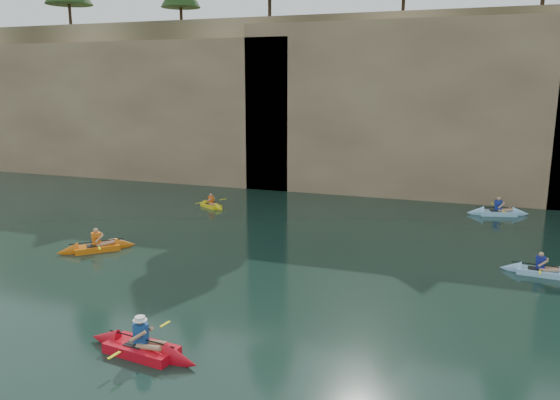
% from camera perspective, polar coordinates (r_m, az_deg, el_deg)
% --- Properties ---
extents(ground, '(160.00, 160.00, 0.00)m').
position_cam_1_polar(ground, '(15.65, -0.11, -15.67)').
color(ground, black).
rests_on(ground, ground).
extents(cliff, '(70.00, 16.00, 12.00)m').
position_cam_1_polar(cliff, '(43.29, 13.50, 10.21)').
color(cliff, tan).
rests_on(cliff, ground).
extents(cliff_slab_west, '(26.00, 2.40, 10.56)m').
position_cam_1_polar(cliff_slab_west, '(43.35, -15.42, 9.16)').
color(cliff_slab_west, tan).
rests_on(cliff_slab_west, ground).
extents(cliff_slab_center, '(24.00, 2.40, 11.40)m').
position_cam_1_polar(cliff_slab_center, '(35.76, 15.40, 9.25)').
color(cliff_slab_center, tan).
rests_on(cliff_slab_center, ground).
extents(sea_cave_west, '(4.50, 1.00, 4.00)m').
position_cam_1_polar(sea_cave_west, '(41.99, -13.41, 4.68)').
color(sea_cave_west, black).
rests_on(sea_cave_west, ground).
extents(sea_cave_center, '(3.50, 1.00, 3.20)m').
position_cam_1_polar(sea_cave_center, '(36.47, 5.51, 3.21)').
color(sea_cave_center, black).
rests_on(sea_cave_center, ground).
extents(main_kayaker, '(3.75, 2.47, 1.37)m').
position_cam_1_polar(main_kayaker, '(15.95, -14.26, -14.77)').
color(main_kayaker, red).
rests_on(main_kayaker, ground).
extents(kayaker_orange, '(2.97, 2.90, 1.29)m').
position_cam_1_polar(kayaker_orange, '(25.49, -18.58, -4.71)').
color(kayaker_orange, orange).
rests_on(kayaker_orange, ground).
extents(kayaker_ltblue_near, '(2.95, 2.26, 1.14)m').
position_cam_1_polar(kayaker_ltblue_near, '(23.55, 25.49, -6.73)').
color(kayaker_ltblue_near, '#93C6F6').
rests_on(kayaker_ltblue_near, ground).
extents(kayaker_yellow, '(2.47, 1.90, 1.03)m').
position_cam_1_polar(kayaker_yellow, '(32.67, -7.20, -0.53)').
color(kayaker_yellow, yellow).
rests_on(kayaker_yellow, ground).
extents(kayaker_ltblue_mid, '(3.49, 2.48, 1.30)m').
position_cam_1_polar(kayaker_ltblue_mid, '(32.85, 21.79, -1.20)').
color(kayaker_ltblue_mid, '#94CCF8').
rests_on(kayaker_ltblue_mid, ground).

